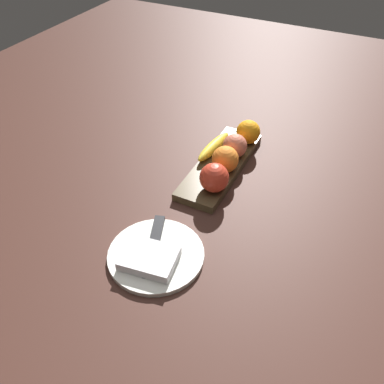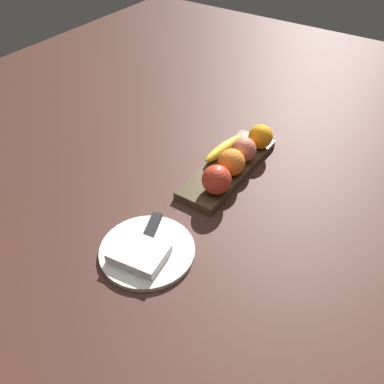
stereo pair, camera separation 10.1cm
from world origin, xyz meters
TOP-DOWN VIEW (x-y plane):
  - ground_plane at (0.00, 0.00)m, footprint 2.40×2.40m
  - fruit_tray at (0.05, 0.01)m, footprint 0.37×0.12m
  - apple at (0.16, 0.04)m, footprint 0.08×0.08m
  - banana at (0.01, -0.03)m, footprint 0.17×0.05m
  - orange_near_apple at (0.07, 0.03)m, footprint 0.07×0.07m
  - orange_near_banana at (-0.08, 0.04)m, footprint 0.07×0.07m
  - peach at (-0.00, 0.03)m, footprint 0.07×0.07m
  - dinner_plate at (0.41, 0.01)m, footprint 0.22×0.22m
  - folded_napkin at (0.44, 0.01)m, footprint 0.11×0.13m
  - knife at (0.37, -0.02)m, footprint 0.18×0.08m

SIDE VIEW (x-z plane):
  - ground_plane at x=0.00m, z-range 0.00..0.00m
  - dinner_plate at x=0.41m, z-range 0.00..0.01m
  - fruit_tray at x=0.05m, z-range 0.00..0.02m
  - knife at x=0.37m, z-range 0.01..0.02m
  - folded_napkin at x=0.44m, z-range 0.01..0.03m
  - banana at x=0.01m, z-range 0.02..0.05m
  - peach at x=0.00m, z-range 0.02..0.09m
  - orange_near_banana at x=-0.08m, z-range 0.02..0.09m
  - orange_near_apple at x=0.07m, z-range 0.02..0.10m
  - apple at x=0.16m, z-range 0.02..0.10m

